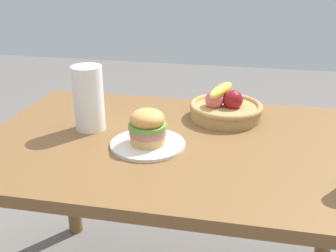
% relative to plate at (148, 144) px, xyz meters
% --- Properties ---
extents(dining_table, '(1.40, 0.90, 0.75)m').
position_rel_plate_xyz_m(dining_table, '(0.10, 0.07, -0.11)').
color(dining_table, brown).
rests_on(dining_table, ground_plane).
extents(plate, '(0.26, 0.26, 0.01)m').
position_rel_plate_xyz_m(plate, '(0.00, 0.00, 0.00)').
color(plate, silver).
rests_on(plate, dining_table).
extents(sandwich, '(0.13, 0.13, 0.12)m').
position_rel_plate_xyz_m(sandwich, '(0.00, 0.00, 0.07)').
color(sandwich, '#DBAD60').
rests_on(sandwich, plate).
extents(fruit_basket, '(0.29, 0.29, 0.14)m').
position_rel_plate_xyz_m(fruit_basket, '(0.24, 0.32, 0.04)').
color(fruit_basket, tan).
rests_on(fruit_basket, dining_table).
extents(paper_towel_roll, '(0.11, 0.11, 0.24)m').
position_rel_plate_xyz_m(paper_towel_roll, '(-0.25, 0.10, 0.11)').
color(paper_towel_roll, white).
rests_on(paper_towel_roll, dining_table).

